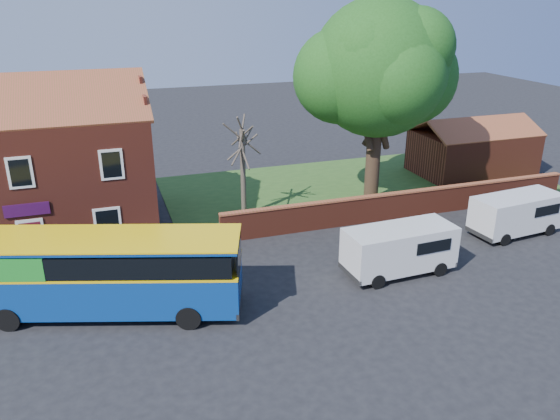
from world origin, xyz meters
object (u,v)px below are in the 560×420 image
object	(u,v)px
bus	(95,271)
van_near	(400,248)
large_tree	(378,72)
van_far	(516,213)

from	to	relation	value
bus	van_near	size ratio (longest dim) A/B	2.15
van_near	large_tree	xyz separation A→B (m)	(3.18, 8.92, 6.72)
large_tree	van_far	bearing A→B (deg)	-53.88
bus	van_far	xyz separation A→B (m)	(21.58, 1.06, -0.66)
van_far	van_near	bearing A→B (deg)	-172.15
bus	large_tree	xyz separation A→B (m)	(16.50, 8.03, 6.10)
van_near	van_far	xyz separation A→B (m)	(8.27, 1.95, -0.04)
bus	van_far	distance (m)	21.62
bus	large_tree	distance (m)	19.33
bus	large_tree	size ratio (longest dim) A/B	0.92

